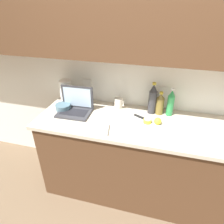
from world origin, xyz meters
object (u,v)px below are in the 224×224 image
at_px(cutting_board, 145,122).
at_px(lemon_whole_beside, 158,121).
at_px(paper_towel_roll, 66,91).
at_px(bottle_green_soda, 171,103).
at_px(lemon_half_cut, 148,121).
at_px(bottle_oil_tall, 160,104).
at_px(knife, 142,118).
at_px(laptop, 75,107).
at_px(measuring_cup, 118,103).
at_px(bottle_water_clear, 153,99).
at_px(bowl_white, 63,107).

bearing_deg(cutting_board, lemon_whole_beside, -6.79).
height_order(cutting_board, lemon_whole_beside, lemon_whole_beside).
bearing_deg(lemon_whole_beside, paper_towel_roll, 167.40).
height_order(cutting_board, bottle_green_soda, bottle_green_soda).
height_order(cutting_board, lemon_half_cut, lemon_half_cut).
distance_m(cutting_board, bottle_oil_tall, 0.25).
relative_size(bottle_oil_tall, paper_towel_roll, 0.95).
xyz_separation_m(knife, lemon_whole_beside, (0.14, -0.05, 0.02)).
bearing_deg(laptop, paper_towel_roll, 133.54).
height_order(bottle_green_soda, measuring_cup, bottle_green_soda).
height_order(bottle_water_clear, bowl_white, bottle_water_clear).
bearing_deg(bottle_oil_tall, bottle_water_clear, 180.00).
height_order(laptop, lemon_whole_beside, laptop).
distance_m(bottle_oil_tall, measuring_cup, 0.42).
height_order(bottle_oil_tall, measuring_cup, bottle_oil_tall).
xyz_separation_m(cutting_board, knife, (-0.03, 0.04, 0.01)).
bearing_deg(bottle_water_clear, laptop, -166.17).
relative_size(bottle_green_soda, bowl_white, 1.85).
relative_size(cutting_board, bottle_green_soda, 1.30).
xyz_separation_m(lemon_half_cut, bottle_oil_tall, (0.09, 0.21, 0.08)).
bearing_deg(bottle_oil_tall, laptop, -167.38).
bearing_deg(bowl_white, laptop, -0.81).
xyz_separation_m(bottle_oil_tall, bottle_water_clear, (-0.07, 0.00, 0.04)).
xyz_separation_m(lemon_half_cut, paper_towel_roll, (-0.91, 0.23, 0.09)).
bearing_deg(paper_towel_roll, lemon_half_cut, -13.91).
bearing_deg(lemon_whole_beside, bottle_oil_tall, 90.02).
bearing_deg(cutting_board, bottle_green_soda, 43.05).
bearing_deg(cutting_board, laptop, 178.52).
bearing_deg(lemon_half_cut, lemon_whole_beside, 1.84).
relative_size(lemon_half_cut, bottle_oil_tall, 0.32).
bearing_deg(paper_towel_roll, laptop, -44.98).
distance_m(laptop, bottle_green_soda, 0.92).
bearing_deg(bowl_white, measuring_cup, 19.62).
relative_size(knife, paper_towel_roll, 1.09).
bearing_deg(bowl_white, bottle_green_soda, 9.72).
bearing_deg(knife, bottle_oil_tall, 74.71).
xyz_separation_m(laptop, knife, (0.66, 0.02, -0.04)).
height_order(lemon_half_cut, bottle_oil_tall, bottle_oil_tall).
bearing_deg(bottle_oil_tall, knife, -132.06).
relative_size(bottle_water_clear, paper_towel_roll, 1.30).
bearing_deg(knife, laptop, -151.27).
relative_size(laptop, lemon_half_cut, 4.53).
distance_m(bottle_oil_tall, paper_towel_roll, 1.00).
bearing_deg(measuring_cup, cutting_board, -35.12).
bearing_deg(laptop, measuring_cup, 24.52).
height_order(cutting_board, measuring_cup, measuring_cup).
bearing_deg(measuring_cup, paper_towel_roll, -179.99).
xyz_separation_m(laptop, cutting_board, (0.69, -0.02, -0.06)).
relative_size(knife, lemon_half_cut, 3.63).
distance_m(knife, lemon_half_cut, 0.08).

